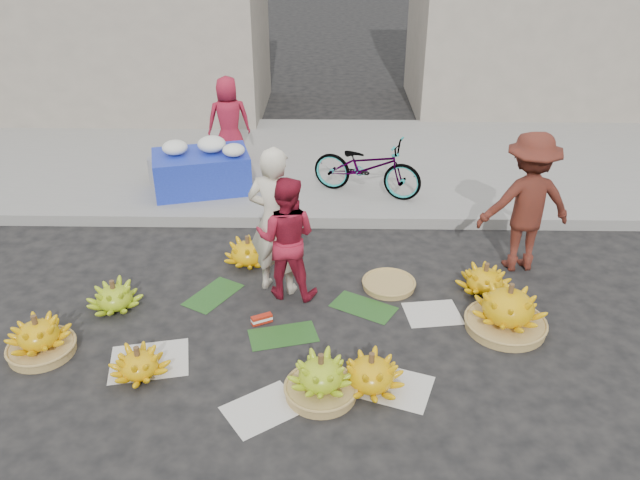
{
  "coord_description": "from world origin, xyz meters",
  "views": [
    {
      "loc": [
        0.35,
        -5.06,
        3.69
      ],
      "look_at": [
        0.24,
        0.47,
        0.7
      ],
      "focal_mm": 35.0,
      "sensor_mm": 36.0,
      "label": 1
    }
  ],
  "objects_px": {
    "banana_bunch_4": "(508,309)",
    "flower_table": "(202,169)",
    "bicycle": "(367,167)",
    "banana_bunch_0": "(39,338)",
    "vendor_cream": "(275,222)"
  },
  "relations": [
    {
      "from": "banana_bunch_4",
      "to": "bicycle",
      "type": "relative_size",
      "value": 0.58
    },
    {
      "from": "bicycle",
      "to": "banana_bunch_4",
      "type": "bearing_deg",
      "value": -136.69
    },
    {
      "from": "banana_bunch_0",
      "to": "banana_bunch_4",
      "type": "bearing_deg",
      "value": 6.09
    },
    {
      "from": "bicycle",
      "to": "vendor_cream",
      "type": "bearing_deg",
      "value": 175.55
    },
    {
      "from": "banana_bunch_4",
      "to": "flower_table",
      "type": "relative_size",
      "value": 0.61
    },
    {
      "from": "banana_bunch_4",
      "to": "bicycle",
      "type": "xyz_separation_m",
      "value": [
        -1.23,
        2.96,
        0.3
      ]
    },
    {
      "from": "banana_bunch_0",
      "to": "bicycle",
      "type": "bearing_deg",
      "value": 47.26
    },
    {
      "from": "banana_bunch_0",
      "to": "bicycle",
      "type": "distance_m",
      "value": 4.68
    },
    {
      "from": "vendor_cream",
      "to": "banana_bunch_0",
      "type": "bearing_deg",
      "value": 45.33
    },
    {
      "from": "banana_bunch_4",
      "to": "vendor_cream",
      "type": "xyz_separation_m",
      "value": [
        -2.29,
        0.69,
        0.58
      ]
    },
    {
      "from": "banana_bunch_0",
      "to": "flower_table",
      "type": "relative_size",
      "value": 0.42
    },
    {
      "from": "banana_bunch_4",
      "to": "vendor_cream",
      "type": "distance_m",
      "value": 2.47
    },
    {
      "from": "banana_bunch_0",
      "to": "bicycle",
      "type": "height_order",
      "value": "bicycle"
    },
    {
      "from": "vendor_cream",
      "to": "flower_table",
      "type": "distance_m",
      "value": 2.69
    },
    {
      "from": "banana_bunch_0",
      "to": "banana_bunch_4",
      "type": "relative_size",
      "value": 0.69
    }
  ]
}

